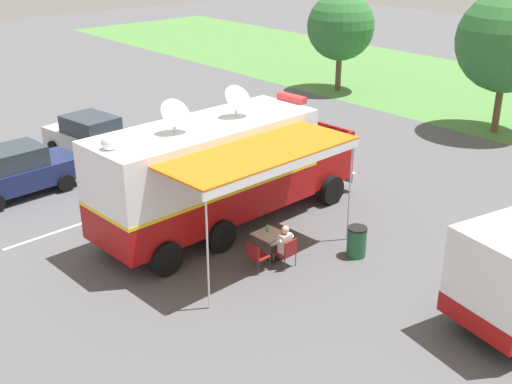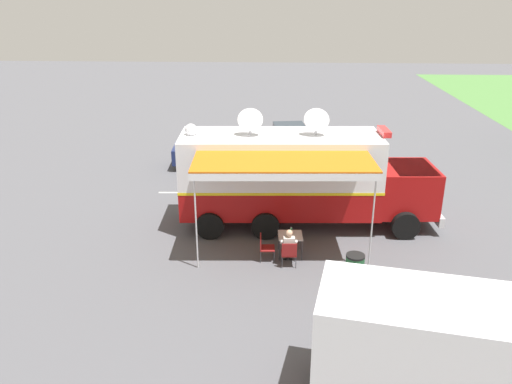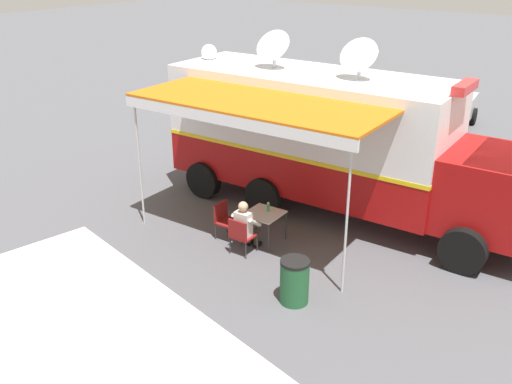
{
  "view_description": "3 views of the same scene",
  "coord_description": "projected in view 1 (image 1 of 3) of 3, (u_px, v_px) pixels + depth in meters",
  "views": [
    {
      "loc": [
        14.6,
        -10.65,
        9.01
      ],
      "look_at": [
        1.05,
        1.08,
        1.38
      ],
      "focal_mm": 44.97,
      "sensor_mm": 36.0,
      "label": 1
    },
    {
      "loc": [
        17.53,
        -0.02,
        8.14
      ],
      "look_at": [
        0.68,
        -0.84,
        1.55
      ],
      "focal_mm": 35.34,
      "sensor_mm": 36.0,
      "label": 2
    },
    {
      "loc": [
        11.92,
        7.3,
        6.35
      ],
      "look_at": [
        2.14,
        -0.08,
        1.02
      ],
      "focal_mm": 39.79,
      "sensor_mm": 36.0,
      "label": 3
    }
  ],
  "objects": [
    {
      "name": "car_behind_truck",
      "position": [
        16.0,
        171.0,
        22.47
      ],
      "size": [
        2.24,
        4.31,
        1.76
      ],
      "color": "navy",
      "rests_on": "ground"
    },
    {
      "name": "folding_chair_at_table",
      "position": [
        287.0,
        251.0,
        17.84
      ],
      "size": [
        0.5,
        0.5,
        0.87
      ],
      "color": "maroon",
      "rests_on": "ground"
    },
    {
      "name": "folding_table",
      "position": [
        270.0,
        235.0,
        18.36
      ],
      "size": [
        0.84,
        0.84,
        0.73
      ],
      "color": "silver",
      "rests_on": "ground"
    },
    {
      "name": "ground_plane",
      "position": [
        208.0,
        231.0,
        20.1
      ],
      "size": [
        100.0,
        100.0,
        0.0
      ],
      "primitive_type": "plane",
      "color": "#515156"
    },
    {
      "name": "lot_stripe",
      "position": [
        76.0,
        225.0,
        20.49
      ],
      "size": [
        0.35,
        4.8,
        0.01
      ],
      "primitive_type": "cube",
      "rotation": [
        0.0,
        0.0,
        0.05
      ],
      "color": "silver",
      "rests_on": "ground"
    },
    {
      "name": "car_far_corner",
      "position": [
        90.0,
        137.0,
        26.04
      ],
      "size": [
        4.41,
        2.46,
        1.76
      ],
      "color": "#B2B5BA",
      "rests_on": "ground"
    },
    {
      "name": "folding_chair_beside_table",
      "position": [
        256.0,
        255.0,
        17.64
      ],
      "size": [
        0.5,
        0.5,
        0.87
      ],
      "color": "maroon",
      "rests_on": "ground"
    },
    {
      "name": "water_bottle",
      "position": [
        267.0,
        229.0,
        18.4
      ],
      "size": [
        0.07,
        0.07,
        0.22
      ],
      "color": "#3F9959",
      "rests_on": "folding_table"
    },
    {
      "name": "tree_far_left",
      "position": [
        341.0,
        26.0,
        35.34
      ],
      "size": [
        3.73,
        3.73,
        5.46
      ],
      "color": "brown",
      "rests_on": "ground"
    },
    {
      "name": "command_truck",
      "position": [
        226.0,
        168.0,
        19.79
      ],
      "size": [
        5.21,
        9.59,
        4.53
      ],
      "color": "#9E0F0F",
      "rests_on": "ground"
    },
    {
      "name": "trash_bin",
      "position": [
        357.0,
        242.0,
        18.47
      ],
      "size": [
        0.57,
        0.57,
        0.91
      ],
      "color": "#235B33",
      "rests_on": "ground"
    },
    {
      "name": "seated_responder",
      "position": [
        283.0,
        244.0,
        17.91
      ],
      "size": [
        0.67,
        0.57,
        1.25
      ],
      "color": "silver",
      "rests_on": "ground"
    },
    {
      "name": "tree_left_of_centre",
      "position": [
        508.0,
        41.0,
        27.93
      ],
      "size": [
        4.47,
        4.47,
        6.37
      ],
      "color": "brown",
      "rests_on": "ground"
    }
  ]
}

